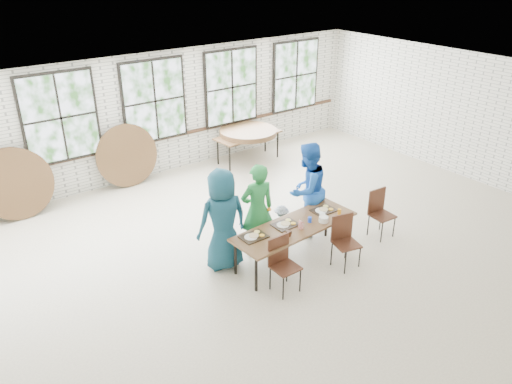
# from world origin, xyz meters

# --- Properties ---
(room) EXTENTS (12.00, 12.00, 12.00)m
(room) POSITION_xyz_m (0.00, 4.44, 1.83)
(room) COLOR beige
(room) RESTS_ON ground
(dining_table) EXTENTS (2.44, 0.94, 0.74)m
(dining_table) POSITION_xyz_m (0.14, -0.57, 0.69)
(dining_table) COLOR brown
(dining_table) RESTS_ON ground
(chair_near_left) EXTENTS (0.42, 0.41, 0.95)m
(chair_near_left) POSITION_xyz_m (-0.56, -1.05, 0.56)
(chair_near_left) COLOR #442416
(chair_near_left) RESTS_ON ground
(chair_near_right) EXTENTS (0.51, 0.49, 0.95)m
(chair_near_right) POSITION_xyz_m (0.78, -1.15, 0.56)
(chair_near_right) COLOR #442416
(chair_near_right) RESTS_ON ground
(chair_spare) EXTENTS (0.45, 0.43, 0.95)m
(chair_spare) POSITION_xyz_m (2.08, -0.82, 0.56)
(chair_spare) COLOR #442416
(chair_spare) RESTS_ON ground
(adult_teal) EXTENTS (0.98, 0.71, 1.85)m
(adult_teal) POSITION_xyz_m (-0.96, 0.08, 0.92)
(adult_teal) COLOR navy
(adult_teal) RESTS_ON ground
(adult_green) EXTENTS (0.71, 0.54, 1.77)m
(adult_green) POSITION_xyz_m (-0.21, 0.08, 0.88)
(adult_green) COLOR #207935
(adult_green) RESTS_ON ground
(toddler) EXTENTS (0.53, 0.33, 0.78)m
(toddler) POSITION_xyz_m (0.36, 0.08, 0.39)
(toddler) COLOR #14283F
(toddler) RESTS_ON ground
(adult_blue) EXTENTS (1.04, 0.88, 1.89)m
(adult_blue) POSITION_xyz_m (0.97, 0.08, 0.94)
(adult_blue) COLOR blue
(adult_blue) RESTS_ON ground
(storage_table) EXTENTS (1.86, 0.90, 0.74)m
(storage_table) POSITION_xyz_m (2.27, 3.81, 0.69)
(storage_table) COLOR brown
(storage_table) RESTS_ON ground
(tabletop_clutter) EXTENTS (2.04, 0.56, 0.11)m
(tabletop_clutter) POSITION_xyz_m (0.23, -0.59, 0.77)
(tabletop_clutter) COLOR black
(tabletop_clutter) RESTS_ON dining_table
(round_tops_stacked) EXTENTS (1.50, 1.50, 0.13)m
(round_tops_stacked) POSITION_xyz_m (2.27, 3.81, 0.80)
(round_tops_stacked) COLOR brown
(round_tops_stacked) RESTS_ON storage_table
(round_tops_leaning) EXTENTS (4.05, 0.47, 1.49)m
(round_tops_leaning) POSITION_xyz_m (-2.57, 4.24, 0.74)
(round_tops_leaning) COLOR brown
(round_tops_leaning) RESTS_ON ground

